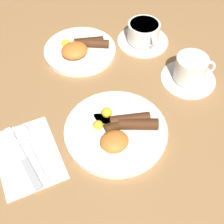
{
  "coord_description": "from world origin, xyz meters",
  "views": [
    {
      "loc": [
        -0.21,
        -0.39,
        0.63
      ],
      "look_at": [
        0.01,
        0.05,
        0.03
      ],
      "focal_mm": 50.0,
      "sensor_mm": 36.0,
      "label": 1
    }
  ],
  "objects_px": {
    "knife": "(24,160)",
    "spoon": "(25,138)",
    "teacup_near": "(190,71)",
    "breakfast_plate_near": "(117,130)",
    "breakfast_plate_far": "(80,49)",
    "teacup_far": "(143,34)"
  },
  "relations": [
    {
      "from": "breakfast_plate_near",
      "to": "breakfast_plate_far",
      "type": "height_order",
      "value": "breakfast_plate_far"
    },
    {
      "from": "teacup_far",
      "to": "breakfast_plate_far",
      "type": "bearing_deg",
      "value": 168.03
    },
    {
      "from": "breakfast_plate_near",
      "to": "teacup_far",
      "type": "distance_m",
      "value": 0.36
    },
    {
      "from": "breakfast_plate_far",
      "to": "spoon",
      "type": "xyz_separation_m",
      "value": [
        -0.25,
        -0.23,
        -0.01
      ]
    },
    {
      "from": "breakfast_plate_near",
      "to": "teacup_near",
      "type": "relative_size",
      "value": 1.64
    },
    {
      "from": "spoon",
      "to": "breakfast_plate_near",
      "type": "bearing_deg",
      "value": -115.66
    },
    {
      "from": "teacup_far",
      "to": "spoon",
      "type": "distance_m",
      "value": 0.48
    },
    {
      "from": "teacup_far",
      "to": "spoon",
      "type": "bearing_deg",
      "value": -157.26
    },
    {
      "from": "knife",
      "to": "spoon",
      "type": "distance_m",
      "value": 0.06
    },
    {
      "from": "teacup_near",
      "to": "spoon",
      "type": "relative_size",
      "value": 0.85
    },
    {
      "from": "teacup_near",
      "to": "knife",
      "type": "xyz_separation_m",
      "value": [
        -0.49,
        -0.04,
        -0.03
      ]
    },
    {
      "from": "breakfast_plate_far",
      "to": "teacup_near",
      "type": "relative_size",
      "value": 1.41
    },
    {
      "from": "teacup_near",
      "to": "teacup_far",
      "type": "relative_size",
      "value": 0.96
    },
    {
      "from": "teacup_near",
      "to": "spoon",
      "type": "bearing_deg",
      "value": 177.95
    },
    {
      "from": "breakfast_plate_far",
      "to": "spoon",
      "type": "distance_m",
      "value": 0.34
    },
    {
      "from": "knife",
      "to": "breakfast_plate_far",
      "type": "bearing_deg",
      "value": -47.86
    },
    {
      "from": "teacup_far",
      "to": "teacup_near",
      "type": "bearing_deg",
      "value": -82.59
    },
    {
      "from": "teacup_far",
      "to": "spoon",
      "type": "xyz_separation_m",
      "value": [
        -0.45,
        -0.19,
        -0.02
      ]
    },
    {
      "from": "spoon",
      "to": "breakfast_plate_far",
      "type": "bearing_deg",
      "value": -50.09
    },
    {
      "from": "breakfast_plate_near",
      "to": "knife",
      "type": "xyz_separation_m",
      "value": [
        -0.23,
        0.03,
        -0.01
      ]
    },
    {
      "from": "breakfast_plate_near",
      "to": "spoon",
      "type": "relative_size",
      "value": 1.39
    },
    {
      "from": "breakfast_plate_far",
      "to": "spoon",
      "type": "bearing_deg",
      "value": -137.16
    }
  ]
}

